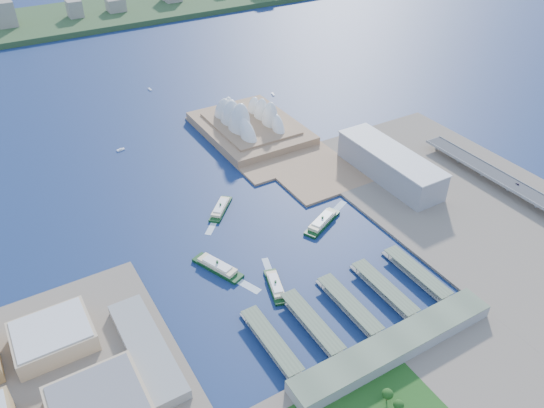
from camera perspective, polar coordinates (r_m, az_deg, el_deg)
ground at (r=544.15m, az=2.24°, el=-6.83°), size 3000.00×3000.00×0.00m
east_land at (r=655.05m, az=22.73°, el=-1.52°), size 240.00×500.00×3.00m
peninsula at (r=772.50m, az=-1.45°, el=7.26°), size 135.00×220.00×3.00m
far_shore at (r=1381.89m, az=-21.41°, el=18.03°), size 2200.00×260.00×12.00m
opera_house at (r=773.35m, az=-2.38°, el=9.80°), size 134.00×180.00×58.00m
toaster_building at (r=683.38m, az=12.53°, el=4.15°), size 45.00×155.00×35.00m
expressway at (r=690.95m, az=26.63°, el=0.12°), size 26.00×340.00×11.85m
ferry_wharves at (r=504.48m, az=8.29°, el=-10.75°), size 184.00×90.00×9.30m
terminal_building at (r=473.51m, az=13.00°, el=-14.70°), size 200.00×28.00×12.00m
far_skyline at (r=1354.42m, az=-21.53°, el=19.18°), size 1900.00×140.00×55.00m
ferry_a at (r=540.88m, az=-5.89°, el=-6.56°), size 35.59×59.45×11.00m
ferry_b at (r=620.99m, az=-5.56°, el=-0.31°), size 44.82×45.83×9.66m
ferry_c at (r=519.26m, az=0.37°, el=-8.63°), size 25.63×50.00×9.17m
ferry_d at (r=598.93m, az=5.44°, el=-1.75°), size 58.64×38.28×10.96m
boat_b at (r=768.76m, az=-15.96°, el=5.66°), size 10.98×4.94×2.87m
boat_c at (r=908.57m, az=0.09°, el=11.74°), size 6.48×11.43×2.47m
boat_e at (r=951.00m, az=-13.01°, el=11.96°), size 3.48×10.63×2.60m
car_c at (r=704.45m, az=24.88°, el=1.99°), size 1.93×4.74×1.37m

